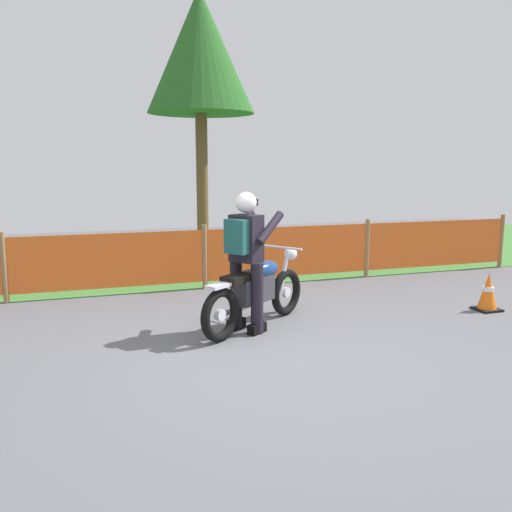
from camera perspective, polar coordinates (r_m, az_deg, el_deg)
ground at (r=5.66m, az=2.43°, el=-11.13°), size 24.00×24.00×0.02m
grass_verge at (r=12.21m, az=-9.08°, el=0.15°), size 24.00×7.01×0.01m
barrier_fence at (r=8.72m, az=-5.50°, el=-0.00°), size 11.98×0.08×1.05m
tree_near_left at (r=13.28m, az=-5.97°, el=20.68°), size 2.51×2.51×5.98m
motorcycle_lead at (r=6.65m, az=0.05°, el=-3.73°), size 1.69×1.25×0.95m
rider_lead at (r=6.38m, az=-1.09°, el=0.21°), size 0.78×0.72×1.69m
traffic_cone at (r=8.10m, az=23.46°, el=-3.54°), size 0.32×0.32×0.53m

